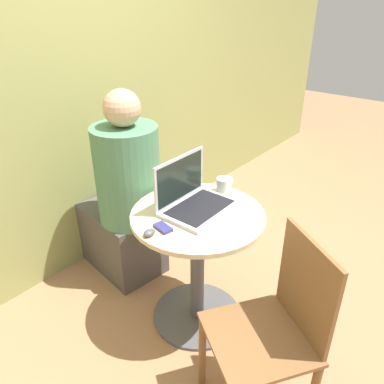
{
  "coord_description": "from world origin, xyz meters",
  "views": [
    {
      "loc": [
        -1.28,
        -1.01,
        1.7
      ],
      "look_at": [
        0.01,
        0.05,
        0.81
      ],
      "focal_mm": 35.0,
      "sensor_mm": 36.0,
      "label": 1
    }
  ],
  "objects_px": {
    "cell_phone": "(163,228)",
    "chair_empty": "(273,331)",
    "person_seated": "(125,204)",
    "laptop": "(193,199)"
  },
  "relations": [
    {
      "from": "cell_phone",
      "to": "chair_empty",
      "type": "xyz_separation_m",
      "value": [
        0.0,
        -0.61,
        -0.26
      ]
    },
    {
      "from": "chair_empty",
      "to": "person_seated",
      "type": "distance_m",
      "value": 1.23
    },
    {
      "from": "cell_phone",
      "to": "person_seated",
      "type": "height_order",
      "value": "person_seated"
    },
    {
      "from": "laptop",
      "to": "person_seated",
      "type": "xyz_separation_m",
      "value": [
        0.02,
        0.57,
        -0.25
      ]
    },
    {
      "from": "chair_empty",
      "to": "laptop",
      "type": "bearing_deg",
      "value": 68.88
    },
    {
      "from": "laptop",
      "to": "person_seated",
      "type": "distance_m",
      "value": 0.63
    },
    {
      "from": "person_seated",
      "to": "chair_empty",
      "type": "bearing_deg",
      "value": -102.18
    },
    {
      "from": "laptop",
      "to": "person_seated",
      "type": "relative_size",
      "value": 0.3
    },
    {
      "from": "cell_phone",
      "to": "chair_empty",
      "type": "relative_size",
      "value": 0.12
    },
    {
      "from": "person_seated",
      "to": "cell_phone",
      "type": "bearing_deg",
      "value": -114.01
    }
  ]
}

